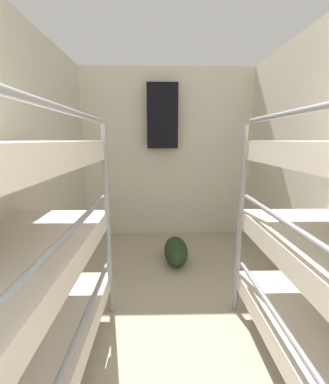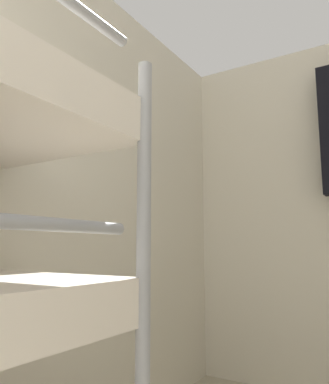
{
  "view_description": "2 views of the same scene",
  "coord_description": "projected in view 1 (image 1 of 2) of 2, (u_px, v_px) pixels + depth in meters",
  "views": [
    {
      "loc": [
        -0.12,
        0.37,
        1.48
      ],
      "look_at": [
        -0.07,
        2.96,
        0.94
      ],
      "focal_mm": 24.0,
      "sensor_mm": 36.0,
      "label": 1
    },
    {
      "loc": [
        0.11,
        1.44,
        1.0
      ],
      "look_at": [
        -0.76,
        2.84,
        1.24
      ],
      "focal_mm": 35.0,
      "sensor_mm": 36.0,
      "label": 2
    }
  ],
  "objects": [
    {
      "name": "wall_back",
      "position": [
        167.0,
        155.0,
        3.91
      ],
      "size": [
        2.65,
        0.06,
        2.5
      ],
      "color": "beige",
      "rests_on": "ground_plane"
    },
    {
      "name": "duffel_bag",
      "position": [
        176.0,
        251.0,
        3.13
      ],
      "size": [
        0.29,
        0.62,
        0.29
      ],
      "color": "#23381E",
      "rests_on": "ground_plane"
    },
    {
      "name": "hanging_coat",
      "position": [
        163.0,
        116.0,
        3.65
      ],
      "size": [
        0.44,
        0.12,
        0.9
      ],
      "color": "black"
    }
  ]
}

